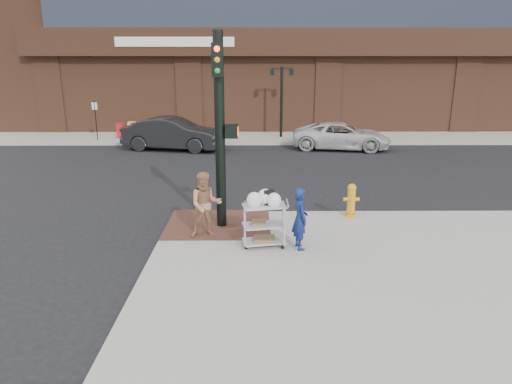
{
  "coord_description": "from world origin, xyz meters",
  "views": [
    {
      "loc": [
        0.35,
        -10.81,
        4.4
      ],
      "look_at": [
        0.42,
        0.22,
        1.25
      ],
      "focal_mm": 32.0,
      "sensor_mm": 36.0,
      "label": 1
    }
  ],
  "objects_px": {
    "lamp_post": "(282,94)",
    "sedan_dark": "(173,134)",
    "woman_blue": "(300,218)",
    "utility_cart": "(264,221)",
    "minivan_white": "(342,136)",
    "fire_hydrant": "(351,200)",
    "pedestrian_tan": "(206,205)",
    "traffic_signal_pole": "(221,126)"
  },
  "relations": [
    {
      "from": "traffic_signal_pole",
      "to": "fire_hydrant",
      "type": "xyz_separation_m",
      "value": [
        3.61,
        0.75,
        -2.19
      ]
    },
    {
      "from": "woman_blue",
      "to": "utility_cart",
      "type": "height_order",
      "value": "woman_blue"
    },
    {
      "from": "lamp_post",
      "to": "sedan_dark",
      "type": "distance_m",
      "value": 6.92
    },
    {
      "from": "traffic_signal_pole",
      "to": "minivan_white",
      "type": "bearing_deg",
      "value": 65.66
    },
    {
      "from": "lamp_post",
      "to": "pedestrian_tan",
      "type": "distance_m",
      "value": 16.33
    },
    {
      "from": "pedestrian_tan",
      "to": "utility_cart",
      "type": "distance_m",
      "value": 1.59
    },
    {
      "from": "lamp_post",
      "to": "minivan_white",
      "type": "height_order",
      "value": "lamp_post"
    },
    {
      "from": "woman_blue",
      "to": "sedan_dark",
      "type": "xyz_separation_m",
      "value": [
        -5.23,
        13.44,
        -0.05
      ]
    },
    {
      "from": "traffic_signal_pole",
      "to": "pedestrian_tan",
      "type": "distance_m",
      "value": 2.03
    },
    {
      "from": "pedestrian_tan",
      "to": "sedan_dark",
      "type": "relative_size",
      "value": 0.33
    },
    {
      "from": "minivan_white",
      "to": "fire_hydrant",
      "type": "bearing_deg",
      "value": -179.6
    },
    {
      "from": "pedestrian_tan",
      "to": "woman_blue",
      "type": "bearing_deg",
      "value": -29.68
    },
    {
      "from": "sedan_dark",
      "to": "minivan_white",
      "type": "distance_m",
      "value": 8.76
    },
    {
      "from": "sedan_dark",
      "to": "woman_blue",
      "type": "bearing_deg",
      "value": -147.13
    },
    {
      "from": "lamp_post",
      "to": "pedestrian_tan",
      "type": "xyz_separation_m",
      "value": [
        -2.83,
        -16.0,
        -1.63
      ]
    },
    {
      "from": "sedan_dark",
      "to": "utility_cart",
      "type": "bearing_deg",
      "value": -150.06
    },
    {
      "from": "woman_blue",
      "to": "pedestrian_tan",
      "type": "bearing_deg",
      "value": 59.03
    },
    {
      "from": "woman_blue",
      "to": "minivan_white",
      "type": "bearing_deg",
      "value": -26.53
    },
    {
      "from": "pedestrian_tan",
      "to": "fire_hydrant",
      "type": "distance_m",
      "value": 4.26
    },
    {
      "from": "pedestrian_tan",
      "to": "sedan_dark",
      "type": "bearing_deg",
      "value": 92.49
    },
    {
      "from": "woman_blue",
      "to": "sedan_dark",
      "type": "distance_m",
      "value": 14.42
    },
    {
      "from": "utility_cart",
      "to": "pedestrian_tan",
      "type": "bearing_deg",
      "value": 156.4
    },
    {
      "from": "traffic_signal_pole",
      "to": "sedan_dark",
      "type": "xyz_separation_m",
      "value": [
        -3.31,
        11.88,
        -1.99
      ]
    },
    {
      "from": "traffic_signal_pole",
      "to": "sedan_dark",
      "type": "bearing_deg",
      "value": 105.59
    },
    {
      "from": "utility_cart",
      "to": "fire_hydrant",
      "type": "bearing_deg",
      "value": 40.58
    },
    {
      "from": "traffic_signal_pole",
      "to": "fire_hydrant",
      "type": "distance_m",
      "value": 4.29
    },
    {
      "from": "utility_cart",
      "to": "fire_hydrant",
      "type": "distance_m",
      "value": 3.32
    },
    {
      "from": "woman_blue",
      "to": "fire_hydrant",
      "type": "relative_size",
      "value": 1.54
    },
    {
      "from": "lamp_post",
      "to": "woman_blue",
      "type": "bearing_deg",
      "value": -91.91
    },
    {
      "from": "pedestrian_tan",
      "to": "traffic_signal_pole",
      "type": "bearing_deg",
      "value": 54.76
    },
    {
      "from": "traffic_signal_pole",
      "to": "sedan_dark",
      "type": "relative_size",
      "value": 0.98
    },
    {
      "from": "traffic_signal_pole",
      "to": "woman_blue",
      "type": "bearing_deg",
      "value": -39.02
    },
    {
      "from": "sedan_dark",
      "to": "minivan_white",
      "type": "height_order",
      "value": "sedan_dark"
    },
    {
      "from": "lamp_post",
      "to": "fire_hydrant",
      "type": "bearing_deg",
      "value": -85.53
    },
    {
      "from": "fire_hydrant",
      "to": "woman_blue",
      "type": "bearing_deg",
      "value": -126.23
    },
    {
      "from": "utility_cart",
      "to": "traffic_signal_pole",
      "type": "bearing_deg",
      "value": 127.85
    },
    {
      "from": "utility_cart",
      "to": "fire_hydrant",
      "type": "xyz_separation_m",
      "value": [
        2.52,
        2.16,
        -0.13
      ]
    },
    {
      "from": "sedan_dark",
      "to": "fire_hydrant",
      "type": "xyz_separation_m",
      "value": [
        6.92,
        -11.13,
        -0.2
      ]
    },
    {
      "from": "fire_hydrant",
      "to": "sedan_dark",
      "type": "bearing_deg",
      "value": 121.88
    },
    {
      "from": "pedestrian_tan",
      "to": "sedan_dark",
      "type": "height_order",
      "value": "pedestrian_tan"
    },
    {
      "from": "woman_blue",
      "to": "utility_cart",
      "type": "distance_m",
      "value": 0.85
    },
    {
      "from": "woman_blue",
      "to": "minivan_white",
      "type": "height_order",
      "value": "woman_blue"
    }
  ]
}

